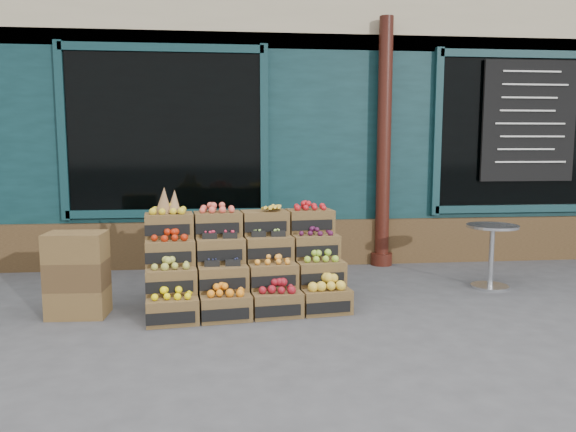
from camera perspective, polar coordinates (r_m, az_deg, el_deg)
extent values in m
plane|color=#3F3F42|center=(5.42, 2.95, -9.88)|extent=(60.00, 60.00, 0.00)
cube|color=#0E2D30|center=(10.37, -1.62, 11.78)|extent=(12.00, 6.00, 4.80)
cube|color=#0E2D30|center=(7.41, 0.24, 6.56)|extent=(12.00, 0.12, 3.00)
cube|color=#46321C|center=(7.45, 0.30, -2.71)|extent=(12.00, 0.18, 0.60)
cube|color=black|center=(7.33, -12.36, 8.34)|extent=(2.40, 0.06, 2.00)
cube|color=black|center=(8.33, 22.97, 7.79)|extent=(2.40, 0.06, 2.00)
cylinder|color=#37130C|center=(7.44, 9.72, 7.23)|extent=(0.18, 0.18, 3.20)
cube|color=black|center=(8.26, 23.29, 8.83)|extent=(1.30, 0.04, 1.60)
cube|color=brown|center=(5.23, -11.66, -9.36)|extent=(0.50, 0.37, 0.23)
cube|color=black|center=(5.07, -11.60, -10.15)|extent=(0.42, 0.06, 0.10)
cube|color=#FFE208|center=(5.19, -11.70, -7.74)|extent=(0.40, 0.28, 0.07)
cube|color=brown|center=(5.26, -6.36, -9.15)|extent=(0.50, 0.37, 0.23)
cube|color=black|center=(5.10, -6.13, -9.93)|extent=(0.42, 0.06, 0.10)
cube|color=orange|center=(5.22, -6.39, -7.50)|extent=(0.40, 0.28, 0.08)
cube|color=brown|center=(5.33, -1.18, -8.87)|extent=(0.50, 0.37, 0.23)
cube|color=black|center=(5.18, -0.78, -9.63)|extent=(0.42, 0.06, 0.10)
cube|color=maroon|center=(5.29, -1.18, -7.22)|extent=(0.40, 0.28, 0.09)
cube|color=brown|center=(5.44, 3.82, -8.54)|extent=(0.50, 0.37, 0.23)
cube|color=black|center=(5.29, 4.36, -9.27)|extent=(0.42, 0.06, 0.10)
cube|color=gold|center=(5.40, 3.84, -6.81)|extent=(0.40, 0.28, 0.11)
cube|color=brown|center=(5.36, -11.77, -6.39)|extent=(0.50, 0.37, 0.23)
cube|color=black|center=(5.20, -11.72, -7.08)|extent=(0.42, 0.06, 0.10)
cube|color=#A2A53F|center=(5.32, -11.82, -4.78)|extent=(0.40, 0.28, 0.08)
cube|color=brown|center=(5.39, -6.64, -6.21)|extent=(0.50, 0.37, 0.23)
cube|color=black|center=(5.23, -6.43, -6.89)|extent=(0.42, 0.06, 0.10)
cube|color=#1B1F3B|center=(5.36, -6.66, -4.87)|extent=(0.40, 0.28, 0.03)
cube|color=brown|center=(5.46, -1.61, -5.98)|extent=(0.50, 0.37, 0.23)
cube|color=black|center=(5.30, -1.24, -6.64)|extent=(0.42, 0.06, 0.10)
cube|color=orange|center=(5.42, -1.61, -4.48)|extent=(0.40, 0.28, 0.06)
cube|color=brown|center=(5.57, 3.26, -5.72)|extent=(0.50, 0.37, 0.23)
cube|color=black|center=(5.41, 3.76, -6.35)|extent=(0.42, 0.06, 0.10)
cube|color=#8EB62F|center=(5.54, 3.27, -4.16)|extent=(0.40, 0.28, 0.08)
cube|color=brown|center=(5.50, -11.88, -3.58)|extent=(0.50, 0.37, 0.23)
cube|color=black|center=(5.34, -11.84, -4.16)|extent=(0.42, 0.06, 0.10)
cube|color=#A21E08|center=(5.47, -11.92, -1.99)|extent=(0.40, 0.28, 0.08)
cube|color=brown|center=(5.53, -6.90, -3.42)|extent=(0.50, 0.37, 0.23)
cube|color=black|center=(5.36, -6.70, -3.99)|extent=(0.42, 0.06, 0.10)
cube|color=#C11E3B|center=(5.50, -6.92, -2.08)|extent=(0.40, 0.28, 0.03)
cube|color=brown|center=(5.60, -2.01, -3.23)|extent=(0.50, 0.37, 0.23)
cube|color=black|center=(5.44, -1.66, -3.79)|extent=(0.42, 0.06, 0.10)
cube|color=#9FCA54|center=(5.57, -2.01, -1.93)|extent=(0.40, 0.28, 0.03)
cube|color=brown|center=(5.70, 2.73, -3.03)|extent=(0.50, 0.37, 0.23)
cube|color=black|center=(5.55, 3.20, -3.57)|extent=(0.42, 0.06, 0.10)
cube|color=#3F0F2F|center=(5.68, 2.74, -1.60)|extent=(0.40, 0.28, 0.06)
cube|color=brown|center=(5.65, -11.98, -0.91)|extent=(0.50, 0.37, 0.23)
cube|color=black|center=(5.49, -11.94, -1.40)|extent=(0.42, 0.06, 0.10)
cube|color=gold|center=(5.63, -12.03, 0.64)|extent=(0.40, 0.28, 0.08)
cube|color=brown|center=(5.68, -7.15, -0.77)|extent=(0.50, 0.37, 0.23)
cube|color=black|center=(5.52, -6.96, -1.25)|extent=(0.42, 0.06, 0.10)
cube|color=#E15543|center=(5.66, -7.17, 0.76)|extent=(0.40, 0.28, 0.07)
cube|color=brown|center=(5.75, -2.39, -0.62)|extent=(0.50, 0.37, 0.23)
cube|color=black|center=(5.59, -2.07, -1.09)|extent=(0.42, 0.06, 0.10)
cube|color=gold|center=(5.73, -2.40, 0.88)|extent=(0.40, 0.28, 0.07)
cube|color=brown|center=(5.85, 2.23, -0.47)|extent=(0.50, 0.37, 0.23)
cube|color=black|center=(5.69, 2.67, -0.93)|extent=(0.42, 0.06, 0.10)
cube|color=#B4151B|center=(5.84, 2.23, 0.98)|extent=(0.40, 0.28, 0.07)
cube|color=#46321C|center=(5.47, -4.08, -8.45)|extent=(1.92, 0.54, 0.23)
cube|color=#46321C|center=(5.63, -4.40, -6.79)|extent=(1.92, 0.54, 0.46)
cube|color=#46321C|center=(5.79, -4.71, -5.22)|extent=(1.92, 0.54, 0.69)
cone|color=olive|center=(5.63, -12.50, 1.59)|extent=(0.16, 0.16, 0.27)
cone|color=olive|center=(5.65, -11.47, 1.46)|extent=(0.14, 0.14, 0.23)
cube|color=brown|center=(5.66, -20.49, -8.19)|extent=(0.55, 0.39, 0.26)
cube|color=#46321C|center=(5.60, -20.61, -5.58)|extent=(0.55, 0.39, 0.26)
cube|color=brown|center=(5.55, -20.74, -2.92)|extent=(0.55, 0.39, 0.26)
cylinder|color=#B0B3B7|center=(6.73, 19.81, -6.74)|extent=(0.42, 0.42, 0.03)
cylinder|color=#B0B3B7|center=(6.66, 19.94, -3.95)|extent=(0.06, 0.06, 0.68)
cylinder|color=#B0B3B7|center=(6.60, 20.07, -0.97)|extent=(0.57, 0.57, 0.03)
imported|color=#134526|center=(7.96, -9.90, 2.20)|extent=(0.76, 0.61, 1.80)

